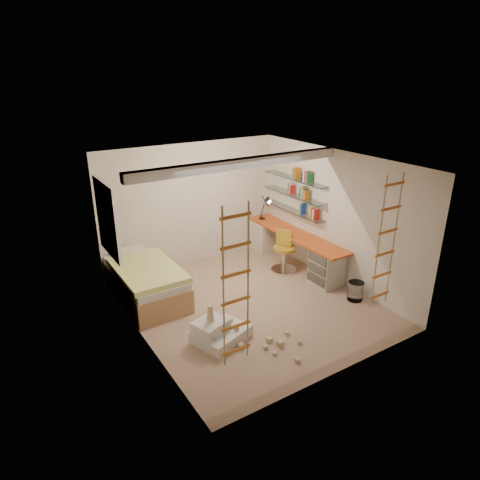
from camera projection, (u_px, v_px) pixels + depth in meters
floor at (249, 304)px, 7.79m from camera, size 4.50×4.50×0.00m
ceiling_beam at (240, 163)px, 7.09m from camera, size 4.00×0.18×0.16m
window_frame at (107, 219)px, 7.41m from camera, size 0.06×1.15×1.35m
window_blind at (110, 219)px, 7.43m from camera, size 0.02×1.00×1.20m
rope_ladder_left at (236, 288)px, 5.18m from camera, size 0.41×0.04×2.13m
rope_ladder_right at (386, 243)px, 6.52m from camera, size 0.41×0.04×2.13m
waste_bin at (356, 291)px, 7.86m from camera, size 0.29×0.29×0.36m
desk at (294, 248)px, 9.17m from camera, size 0.56×2.80×0.75m
shelves at (294, 195)px, 9.04m from camera, size 0.25×1.80×0.71m
bed at (146, 281)px, 7.90m from camera, size 1.02×2.00×0.69m
task_lamp at (267, 204)px, 9.62m from camera, size 0.14×0.36×0.57m
swivel_chair at (284, 257)px, 8.93m from camera, size 0.71×0.71×0.90m
play_platform at (218, 332)px, 6.70m from camera, size 0.98×0.87×0.36m
toy_blocks at (252, 335)px, 6.57m from camera, size 1.28×1.28×0.63m
books at (294, 188)px, 8.99m from camera, size 0.14×0.58×0.92m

